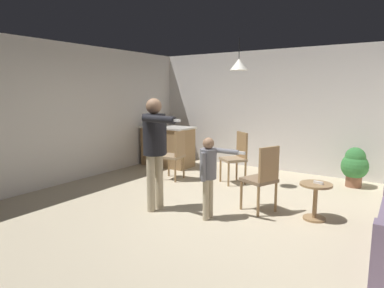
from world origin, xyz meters
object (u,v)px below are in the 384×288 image
(person_child, at_px, (209,169))
(dining_chair_centre_back, at_px, (236,155))
(side_table_by_couch, at_px, (315,197))
(potted_plant_corner, at_px, (355,165))
(kitchen_counter, at_px, (168,146))
(dining_chair_by_counter, at_px, (175,153))
(spare_remote_on_table, at_px, (319,183))
(dining_chair_near_wall, at_px, (263,176))
(person_adult, at_px, (155,142))

(person_child, distance_m, dining_chair_centre_back, 2.00)
(side_table_by_couch, bearing_deg, potted_plant_corner, 84.53)
(kitchen_counter, xyz_separation_m, dining_chair_by_counter, (0.93, -0.96, 0.07))
(kitchen_counter, relative_size, side_table_by_couch, 2.42)
(potted_plant_corner, distance_m, spare_remote_on_table, 2.12)
(dining_chair_centre_back, bearing_deg, spare_remote_on_table, -175.81)
(side_table_by_couch, xyz_separation_m, dining_chair_near_wall, (-0.73, -0.13, 0.22))
(person_adult, relative_size, dining_chair_near_wall, 1.68)
(dining_chair_by_counter, height_order, spare_remote_on_table, dining_chair_by_counter)
(dining_chair_by_counter, height_order, dining_chair_centre_back, same)
(person_adult, distance_m, dining_chair_by_counter, 1.85)
(person_adult, relative_size, spare_remote_on_table, 12.94)
(kitchen_counter, relative_size, person_adult, 0.75)
(person_adult, height_order, person_child, person_adult)
(dining_chair_centre_back, xyz_separation_m, spare_remote_on_table, (1.80, -1.13, -0.01))
(person_child, xyz_separation_m, spare_remote_on_table, (1.28, 0.80, -0.18))
(person_adult, distance_m, potted_plant_corner, 3.86)
(dining_chair_near_wall, bearing_deg, person_adult, 142.64)
(side_table_by_couch, height_order, potted_plant_corner, potted_plant_corner)
(dining_chair_near_wall, relative_size, dining_chair_centre_back, 1.00)
(side_table_by_couch, bearing_deg, dining_chair_by_counter, 167.33)
(side_table_by_couch, xyz_separation_m, potted_plant_corner, (0.20, 2.10, 0.09))
(dining_chair_near_wall, bearing_deg, spare_remote_on_table, -58.18)
(side_table_by_couch, bearing_deg, dining_chair_near_wall, -169.94)
(spare_remote_on_table, bearing_deg, person_child, -148.18)
(dining_chair_by_counter, bearing_deg, spare_remote_on_table, -109.86)
(kitchen_counter, height_order, dining_chair_centre_back, dining_chair_centre_back)
(person_adult, bearing_deg, spare_remote_on_table, 118.19)
(potted_plant_corner, bearing_deg, person_adult, -127.23)
(kitchen_counter, relative_size, dining_chair_centre_back, 1.26)
(person_child, relative_size, dining_chair_by_counter, 1.16)
(dining_chair_centre_back, xyz_separation_m, potted_plant_corner, (1.97, 0.98, -0.13))
(dining_chair_near_wall, distance_m, dining_chair_centre_back, 1.63)
(person_child, xyz_separation_m, dining_chair_centre_back, (-0.52, 1.92, -0.17))
(side_table_by_couch, distance_m, dining_chair_by_counter, 2.99)
(side_table_by_couch, bearing_deg, kitchen_counter, 157.18)
(person_child, distance_m, potted_plant_corner, 3.26)
(dining_chair_near_wall, height_order, spare_remote_on_table, dining_chair_near_wall)
(dining_chair_by_counter, bearing_deg, person_adult, -160.10)
(side_table_by_couch, distance_m, potted_plant_corner, 2.12)
(dining_chair_by_counter, bearing_deg, dining_chair_centre_back, -74.88)
(side_table_by_couch, distance_m, dining_chair_near_wall, 0.77)
(person_child, bearing_deg, side_table_by_couch, 122.02)
(side_table_by_couch, distance_m, person_adult, 2.41)
(side_table_by_couch, relative_size, spare_remote_on_table, 4.00)
(person_child, xyz_separation_m, dining_chair_by_counter, (-1.66, 1.45, -0.17))
(person_child, height_order, dining_chair_centre_back, person_child)
(person_child, relative_size, spare_remote_on_table, 8.91)
(kitchen_counter, relative_size, potted_plant_corner, 1.68)
(dining_chair_centre_back, bearing_deg, person_child, 141.35)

